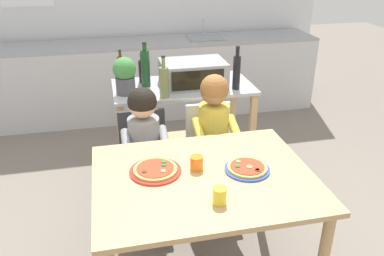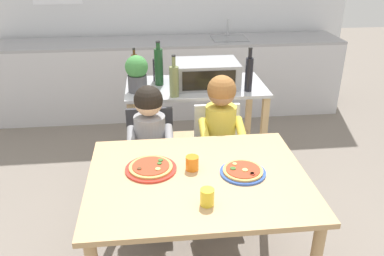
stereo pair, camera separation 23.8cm
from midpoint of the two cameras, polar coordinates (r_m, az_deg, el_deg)
name	(u,v)px [view 1 (the left image)]	position (r m, az deg, el deg)	size (l,w,h in m)	color
ground_plane	(170,176)	(3.63, -5.10, -6.89)	(12.23, 12.23, 0.00)	slate
kitchen_counter	(148,78)	(4.78, -7.77, 7.06)	(4.00, 0.60, 1.08)	silver
kitchen_island_cart	(183,116)	(3.37, -3.28, 1.61)	(1.13, 0.59, 0.85)	#B7BABF
toaster_oven	(193,73)	(3.24, -1.98, 7.80)	(0.52, 0.36, 0.20)	#999BA0
bottle_clear_vinegar	(143,70)	(3.35, -9.11, 8.14)	(0.07, 0.07, 0.25)	black
bottle_dark_olive_oil	(145,67)	(3.24, -8.81, 8.54)	(0.07, 0.07, 0.36)	#1E4723
bottle_slim_sauce	(121,71)	(3.26, -12.20, 7.91)	(0.05, 0.05, 0.30)	#4C2D14
bottle_brown_beer	(164,81)	(2.99, -6.34, 6.60)	(0.07, 0.07, 0.32)	olive
bottle_tall_green_wine	(237,71)	(3.15, 4.24, 8.05)	(0.06, 0.06, 0.35)	black
potted_herb_plant	(125,75)	(3.10, -11.81, 7.47)	(0.18, 0.18, 0.29)	#4C4C51
dining_table	(204,191)	(2.26, -1.38, -9.14)	(1.20, 0.95, 0.76)	tan
dining_chair_left	(145,158)	(2.96, -9.10, -4.32)	(0.36, 0.36, 0.81)	#333338
dining_chair_right	(211,150)	(3.03, 0.44, -3.18)	(0.36, 0.36, 0.81)	silver
child_in_grey_shirt	(145,142)	(2.76, -9.19, -2.03)	(0.32, 0.42, 1.03)	#424C6B
child_in_yellow_shirt	(215,130)	(2.83, 0.98, -0.32)	(0.32, 0.42, 1.08)	#424C6B
pizza_plate_red_rimmed	(155,170)	(2.24, -8.33, -6.08)	(0.29, 0.29, 0.03)	red
pizza_plate_blue_rimmed	(247,169)	(2.24, 4.94, -5.91)	(0.26, 0.26, 0.03)	#3356B7
drinking_cup_yellow	(220,196)	(1.96, 0.47, -9.77)	(0.07, 0.07, 0.09)	yellow
drinking_cup_orange	(197,163)	(2.24, -2.40, -5.11)	(0.07, 0.07, 0.08)	orange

